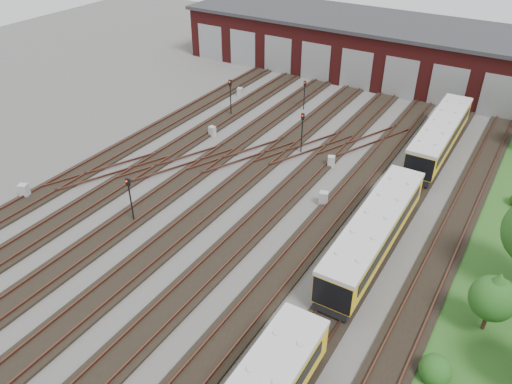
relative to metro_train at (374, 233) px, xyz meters
The scene contains 15 objects.
ground 12.61m from the metro_train, 143.21° to the right, with size 120.00×120.00×0.00m, color #484543.
track_network 12.39m from the metro_train, 145.88° to the right, with size 30.40×70.00×0.33m.
maintenance_shed 34.03m from the metro_train, 107.12° to the left, with size 51.00×12.50×6.35m.
metro_train is the anchor object (origin of this frame).
signal_mast_0 16.55m from the metro_train, 160.86° to the right, with size 0.28×0.26×3.56m.
signal_mast_1 23.86m from the metro_train, 146.41° to the left, with size 0.30×0.28×3.75m.
signal_mast_2 23.30m from the metro_train, 127.81° to the left, with size 0.27×0.25×3.07m.
signal_mast_3 14.37m from the metro_train, 135.70° to the left, with size 0.29×0.27×3.66m.
relay_cabinet_0 25.97m from the metro_train, 163.34° to the right, with size 0.66×0.55×1.10m, color #AAADB0.
relay_cabinet_1 28.48m from the metro_train, 140.56° to the left, with size 0.54×0.45×0.90m, color #AAADB0.
relay_cabinet_2 20.61m from the metro_train, 155.77° to the left, with size 0.58×0.48×0.96m, color #AAADB0.
relay_cabinet_3 6.32m from the metro_train, 145.04° to the left, with size 0.64×0.54×1.07m, color #AAADB0.
relay_cabinet_4 11.43m from the metro_train, 127.55° to the left, with size 0.59×0.49×0.98m, color #AAADB0.
tree_3 8.02m from the metro_train, 20.76° to the right, with size 2.44×2.44×4.05m.
bush_0 9.52m from the metro_train, 50.69° to the right, with size 1.59×1.59×1.59m, color #194914.
Camera 1 is at (16.74, -17.74, 21.09)m, focal length 35.00 mm.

